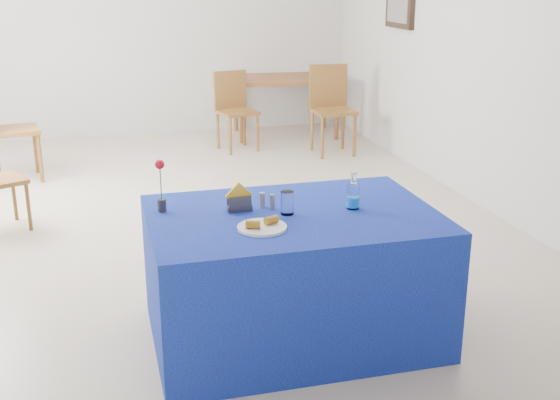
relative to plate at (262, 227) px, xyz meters
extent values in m
plane|color=beige|center=(0.03, 2.37, -0.77)|extent=(7.00, 7.00, 0.00)
plane|color=silver|center=(0.03, 5.87, 0.63)|extent=(5.00, 0.00, 5.00)
plane|color=silver|center=(0.03, -1.13, 0.63)|extent=(5.00, 0.00, 5.00)
plane|color=silver|center=(2.53, 2.37, 0.63)|extent=(0.00, 7.00, 7.00)
cube|color=black|center=(2.50, 3.97, 0.93)|extent=(0.06, 0.64, 0.52)
cube|color=#998C66|center=(2.48, 3.97, 0.93)|extent=(0.02, 0.52, 0.40)
cylinder|color=white|center=(0.00, 0.00, 0.00)|extent=(0.26, 0.26, 0.01)
cylinder|color=silver|center=(0.19, 0.19, 0.06)|extent=(0.07, 0.07, 0.13)
cylinder|color=gray|center=(0.08, 0.35, 0.04)|extent=(0.03, 0.03, 0.08)
cylinder|color=slate|center=(0.13, 0.30, 0.04)|extent=(0.03, 0.03, 0.08)
cube|color=navy|center=(0.23, 0.20, -0.39)|extent=(1.60, 1.10, 0.76)
cylinder|color=white|center=(0.57, 0.19, 0.07)|extent=(0.07, 0.07, 0.15)
cylinder|color=blue|center=(0.57, 0.19, 0.03)|extent=(0.07, 0.07, 0.06)
cylinder|color=silver|center=(0.57, 0.19, 0.17)|extent=(0.03, 0.03, 0.05)
cylinder|color=white|center=(0.57, 0.19, 0.20)|extent=(0.03, 0.03, 0.01)
cube|color=#343439|center=(-0.06, 0.31, 0.01)|extent=(0.14, 0.06, 0.03)
cube|color=#38383D|center=(-0.06, 0.29, 0.04)|extent=(0.13, 0.01, 0.09)
cube|color=#343338|center=(-0.06, 0.34, 0.04)|extent=(0.13, 0.01, 0.09)
cube|color=gold|center=(-0.06, 0.31, 0.08)|extent=(0.15, 0.02, 0.15)
cylinder|color=#28292E|center=(-0.48, 0.42, 0.03)|extent=(0.05, 0.05, 0.07)
cylinder|color=#1C681A|center=(-0.48, 0.42, 0.14)|extent=(0.01, 0.01, 0.22)
sphere|color=red|center=(-0.48, 0.42, 0.26)|extent=(0.05, 0.05, 0.05)
cube|color=brown|center=(1.56, 5.29, -0.04)|extent=(1.38, 0.96, 0.05)
cylinder|color=#95552B|center=(0.93, 5.00, -0.41)|extent=(0.06, 0.06, 0.71)
cylinder|color=brown|center=(2.13, 4.89, -0.41)|extent=(0.06, 0.06, 0.71)
cylinder|color=brown|center=(1.00, 5.70, -0.41)|extent=(0.06, 0.06, 0.71)
cylinder|color=brown|center=(2.19, 5.59, -0.41)|extent=(0.06, 0.06, 0.71)
cylinder|color=brown|center=(0.68, 4.45, -0.55)|extent=(0.04, 0.04, 0.44)
cylinder|color=brown|center=(1.03, 4.54, -0.55)|extent=(0.04, 0.04, 0.44)
cylinder|color=brown|center=(0.60, 4.79, -0.55)|extent=(0.04, 0.04, 0.44)
cylinder|color=brown|center=(0.94, 4.88, -0.55)|extent=(0.04, 0.04, 0.44)
cube|color=brown|center=(0.81, 4.67, -0.31)|extent=(0.50, 0.50, 0.04)
cube|color=brown|center=(0.77, 4.85, -0.07)|extent=(0.41, 0.14, 0.45)
cylinder|color=brown|center=(1.66, 4.01, -0.52)|extent=(0.04, 0.04, 0.49)
cylinder|color=brown|center=(2.04, 4.02, -0.52)|extent=(0.04, 0.04, 0.49)
cylinder|color=brown|center=(1.65, 4.40, -0.52)|extent=(0.04, 0.04, 0.49)
cylinder|color=brown|center=(2.04, 4.40, -0.52)|extent=(0.04, 0.04, 0.49)
cube|color=brown|center=(1.85, 4.21, -0.27)|extent=(0.46, 0.46, 0.04)
cube|color=brown|center=(1.85, 4.41, 0.00)|extent=(0.45, 0.05, 0.50)
cylinder|color=brown|center=(-1.39, 2.43, -0.56)|extent=(0.03, 0.03, 0.41)
cylinder|color=brown|center=(-1.53, 2.73, -0.56)|extent=(0.03, 0.03, 0.41)
cylinder|color=brown|center=(-1.37, 3.85, -0.52)|extent=(0.04, 0.04, 0.50)
cylinder|color=brown|center=(-1.44, 4.24, -0.52)|extent=(0.04, 0.04, 0.50)
cube|color=brown|center=(-1.60, 4.01, -0.25)|extent=(0.54, 0.54, 0.04)
cylinder|color=gold|center=(-0.05, -0.02, 0.03)|extent=(0.08, 0.06, 0.04)
cylinder|color=beige|center=(-0.02, -0.03, 0.03)|extent=(0.01, 0.03, 0.03)
cylinder|color=gold|center=(0.06, 0.02, 0.03)|extent=(0.09, 0.07, 0.04)
cylinder|color=beige|center=(0.09, 0.04, 0.03)|extent=(0.02, 0.03, 0.03)
camera|label=1|loc=(-0.79, -3.34, 1.28)|focal=45.00mm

